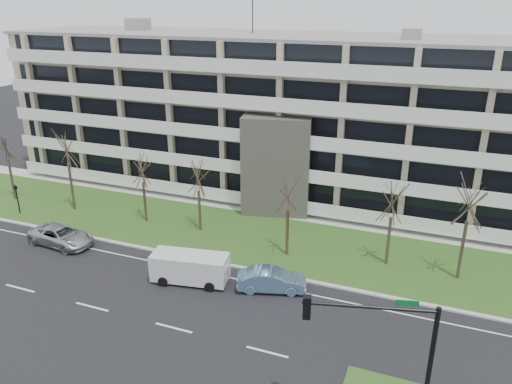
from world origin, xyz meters
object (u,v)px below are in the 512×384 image
at_px(white_van, 191,266).
at_px(pedestrian_signal, 17,195).
at_px(silver_pickup, 61,236).
at_px(blue_sedan, 272,280).
at_px(traffic_signal, 387,346).

xyz_separation_m(white_van, pedestrian_signal, (-20.27, 4.63, 0.57)).
bearing_deg(white_van, pedestrian_signal, 157.38).
relative_size(silver_pickup, blue_sedan, 1.18).
distance_m(white_van, pedestrian_signal, 20.80).
bearing_deg(blue_sedan, white_van, 82.72).
height_order(silver_pickup, white_van, white_van).
relative_size(blue_sedan, white_van, 0.84).
distance_m(silver_pickup, white_van, 12.42).
distance_m(blue_sedan, pedestrian_signal, 26.13).
height_order(white_van, pedestrian_signal, pedestrian_signal).
height_order(traffic_signal, pedestrian_signal, traffic_signal).
relative_size(white_van, traffic_signal, 0.82).
distance_m(blue_sedan, traffic_signal, 12.83).
bearing_deg(traffic_signal, pedestrian_signal, 145.69).
xyz_separation_m(silver_pickup, pedestrian_signal, (-7.91, 3.45, 1.04)).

